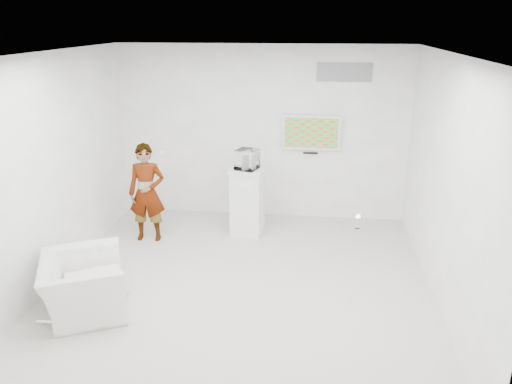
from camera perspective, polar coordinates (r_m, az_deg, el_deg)
room at (r=6.30m, az=-1.68°, el=1.82°), size 5.01×5.01×3.00m
tv at (r=8.59m, az=6.33°, el=6.78°), size 1.00×0.08×0.60m
logo_decal at (r=8.49m, az=10.05°, el=13.30°), size 0.90×0.02×0.30m
person at (r=8.04m, az=-12.37°, el=-0.10°), size 0.61×0.43×1.57m
armchair at (r=6.45m, az=-19.12°, el=-10.02°), size 1.30×1.37×0.70m
pedestal at (r=8.16m, az=-1.00°, el=-1.07°), size 0.59×0.59×1.11m
floor_uplight at (r=8.55m, az=11.54°, el=-3.50°), size 0.22×0.22×0.28m
vitrine at (r=7.94m, az=-1.03°, el=3.76°), size 0.40×0.40×0.32m
console at (r=7.96m, az=-1.03°, el=3.47°), size 0.12×0.18×0.23m
wii_remote at (r=7.94m, az=-10.68°, el=4.53°), size 0.07×0.15×0.04m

